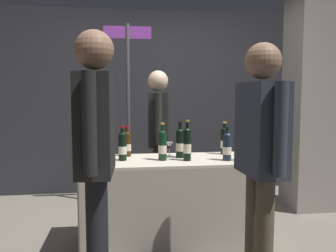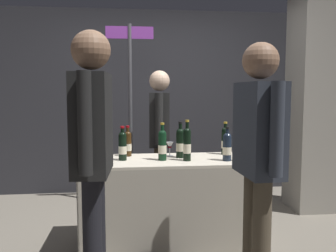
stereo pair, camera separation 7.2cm
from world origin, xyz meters
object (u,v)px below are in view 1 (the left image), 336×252
Objects in this scene: concrete_pillar at (311,87)px; flower_vase at (105,149)px; display_bottle_0 at (227,146)px; taster_foreground_right at (261,147)px; vendor_presenter at (158,130)px; booth_signpost at (128,98)px; wine_glass_near_vendor at (169,146)px; featured_wine_bottle at (162,144)px; wine_glass_mid at (244,149)px; tasting_table at (168,187)px.

flower_vase is (-2.37, -0.88, -0.55)m from concrete_pillar.
taster_foreground_right reaches higher than display_bottle_0.
booth_signpost is (-0.32, 0.39, 0.34)m from vendor_presenter.
wine_glass_near_vendor is 1.19m from taster_foreground_right.
featured_wine_bottle reaches higher than wine_glass_mid.
display_bottle_0 is at bearing -8.19° from featured_wine_bottle.
booth_signpost is (-0.36, 0.98, 0.43)m from wine_glass_near_vendor.
wine_glass_mid is 0.38× the size of flower_vase.
wine_glass_mid is at bearing -9.53° from featured_wine_bottle.
tasting_table is (-1.82, -0.84, -0.92)m from concrete_pillar.
display_bottle_0 reaches higher than wine_glass_near_vendor.
featured_wine_bottle is 0.21× the size of vendor_presenter.
taster_foreground_right reaches higher than vendor_presenter.
vendor_presenter is 1.74m from taster_foreground_right.
featured_wine_bottle is 0.79m from vendor_presenter.
wine_glass_mid is 0.80m from taster_foreground_right.
flower_vase is at bearing 175.30° from display_bottle_0.
featured_wine_bottle is 0.57m from display_bottle_0.
vendor_presenter is at bearing -51.11° from booth_signpost.
concrete_pillar is 2.14m from featured_wine_bottle.
wine_glass_mid reaches higher than wine_glass_near_vendor.
booth_signpost is (0.23, 1.17, 0.42)m from flower_vase.
featured_wine_bottle is at bearing 170.47° from wine_glass_mid.
flower_vase is 1.26m from booth_signpost.
featured_wine_bottle is at bearing -114.16° from wine_glass_near_vendor.
concrete_pillar is 19.59× the size of wine_glass_mid.
wine_glass_mid reaches higher than tasting_table.
vendor_presenter is at bearing 90.94° from tasting_table.
booth_signpost reaches higher than wine_glass_mid.
display_bottle_0 is 2.01× the size of wine_glass_mid.
taster_foreground_right reaches higher than tasting_table.
featured_wine_bottle is 0.50m from flower_vase.
wine_glass_mid is at bearing -139.24° from concrete_pillar.
vendor_presenter is (-1.83, -0.11, -0.47)m from concrete_pillar.
wine_glass_near_vendor is 1.13m from booth_signpost.
taster_foreground_right is (0.50, -1.67, 0.05)m from vendor_presenter.
flower_vase is at bearing 179.26° from featured_wine_bottle.
concrete_pillar is at bearing 21.15° from wine_glass_near_vendor.
vendor_presenter is at bearing 14.26° from taster_foreground_right.
concrete_pillar is 8.71× the size of featured_wine_bottle.
vendor_presenter is at bearing 121.08° from display_bottle_0.
concrete_pillar is at bearing -39.31° from taster_foreground_right.
booth_signpost is (-0.27, 1.17, 0.39)m from featured_wine_bottle.
flower_vase is at bearing -29.61° from vendor_presenter.
wine_glass_near_vendor is 0.06× the size of booth_signpost.
taster_foreground_right is at bearing 22.31° from vendor_presenter.
wine_glass_mid is at bearing 41.82° from vendor_presenter.
concrete_pillar reaches higher than display_bottle_0.
vendor_presenter is at bearing 94.43° from wine_glass_near_vendor.
booth_signpost reaches higher than display_bottle_0.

